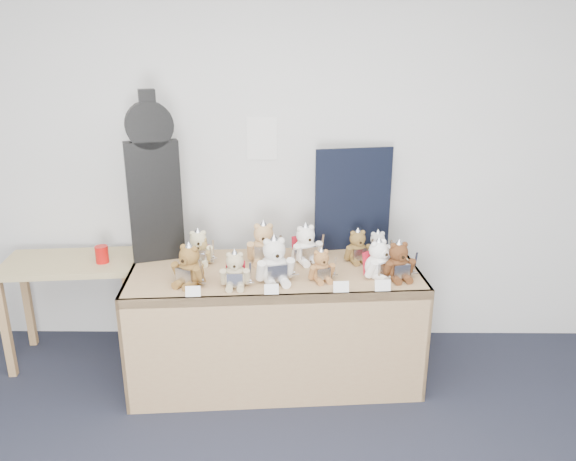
{
  "coord_description": "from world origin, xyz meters",
  "views": [
    {
      "loc": [
        0.18,
        -1.41,
        2.18
      ],
      "look_at": [
        0.16,
        1.83,
        1.07
      ],
      "focal_mm": 35.0,
      "sensor_mm": 36.0,
      "label": 1
    }
  ],
  "objects_px": {
    "teddy_front_far_left": "(189,267)",
    "teddy_back_right": "(358,247)",
    "teddy_front_far_right": "(379,261)",
    "teddy_front_right": "(321,267)",
    "teddy_back_centre_left": "(264,245)",
    "teddy_front_end": "(398,262)",
    "teddy_front_centre": "(275,262)",
    "teddy_back_centre_right": "(306,245)",
    "teddy_back_left": "(199,248)",
    "teddy_back_end": "(377,247)",
    "display_table": "(275,298)",
    "teddy_front_left": "(235,271)",
    "teddy_back_far_left": "(201,252)",
    "side_table": "(72,277)",
    "red_cup": "(102,254)",
    "guitar_case": "(153,180)"
  },
  "relations": [
    {
      "from": "red_cup",
      "to": "teddy_back_centre_right",
      "type": "distance_m",
      "value": 1.38
    },
    {
      "from": "side_table",
      "to": "teddy_back_far_left",
      "type": "height_order",
      "value": "teddy_back_far_left"
    },
    {
      "from": "teddy_front_right",
      "to": "teddy_back_centre_left",
      "type": "distance_m",
      "value": 0.47
    },
    {
      "from": "teddy_back_left",
      "to": "teddy_back_centre_right",
      "type": "height_order",
      "value": "teddy_back_centre_right"
    },
    {
      "from": "display_table",
      "to": "teddy_back_centre_left",
      "type": "relative_size",
      "value": 6.25
    },
    {
      "from": "teddy_back_left",
      "to": "teddy_front_left",
      "type": "bearing_deg",
      "value": -63.35
    },
    {
      "from": "teddy_back_left",
      "to": "display_table",
      "type": "bearing_deg",
      "value": -30.04
    },
    {
      "from": "teddy_front_far_right",
      "to": "teddy_front_right",
      "type": "bearing_deg",
      "value": 150.55
    },
    {
      "from": "teddy_front_centre",
      "to": "teddy_front_far_right",
      "type": "relative_size",
      "value": 1.16
    },
    {
      "from": "teddy_back_left",
      "to": "teddy_back_right",
      "type": "relative_size",
      "value": 1.04
    },
    {
      "from": "teddy_front_left",
      "to": "teddy_back_left",
      "type": "height_order",
      "value": "teddy_back_left"
    },
    {
      "from": "teddy_front_end",
      "to": "teddy_front_centre",
      "type": "bearing_deg",
      "value": 169.72
    },
    {
      "from": "teddy_front_end",
      "to": "teddy_back_centre_right",
      "type": "xyz_separation_m",
      "value": [
        -0.56,
        0.28,
        0.01
      ]
    },
    {
      "from": "display_table",
      "to": "teddy_front_far_left",
      "type": "height_order",
      "value": "teddy_front_far_left"
    },
    {
      "from": "teddy_front_far_right",
      "to": "teddy_back_end",
      "type": "distance_m",
      "value": 0.29
    },
    {
      "from": "teddy_front_centre",
      "to": "teddy_front_left",
      "type": "bearing_deg",
      "value": 179.89
    },
    {
      "from": "teddy_front_right",
      "to": "teddy_front_end",
      "type": "relative_size",
      "value": 0.83
    },
    {
      "from": "teddy_back_centre_left",
      "to": "teddy_back_right",
      "type": "relative_size",
      "value": 1.24
    },
    {
      "from": "teddy_front_far_right",
      "to": "teddy_back_end",
      "type": "height_order",
      "value": "teddy_front_far_right"
    },
    {
      "from": "teddy_back_left",
      "to": "teddy_back_centre_left",
      "type": "distance_m",
      "value": 0.43
    },
    {
      "from": "teddy_back_left",
      "to": "teddy_back_end",
      "type": "distance_m",
      "value": 1.19
    },
    {
      "from": "teddy_front_right",
      "to": "teddy_back_left",
      "type": "height_order",
      "value": "teddy_back_left"
    },
    {
      "from": "teddy_back_end",
      "to": "teddy_back_far_left",
      "type": "distance_m",
      "value": 1.17
    },
    {
      "from": "teddy_front_centre",
      "to": "teddy_back_end",
      "type": "distance_m",
      "value": 0.77
    },
    {
      "from": "teddy_front_left",
      "to": "teddy_back_far_left",
      "type": "bearing_deg",
      "value": 123.1
    },
    {
      "from": "teddy_front_far_right",
      "to": "teddy_back_centre_right",
      "type": "xyz_separation_m",
      "value": [
        -0.45,
        0.25,
        0.0
      ]
    },
    {
      "from": "teddy_front_end",
      "to": "side_table",
      "type": "bearing_deg",
      "value": 156.37
    },
    {
      "from": "guitar_case",
      "to": "teddy_back_far_left",
      "type": "distance_m",
      "value": 0.56
    },
    {
      "from": "side_table",
      "to": "red_cup",
      "type": "height_order",
      "value": "red_cup"
    },
    {
      "from": "display_table",
      "to": "teddy_front_left",
      "type": "distance_m",
      "value": 0.4
    },
    {
      "from": "teddy_front_far_left",
      "to": "teddy_front_far_right",
      "type": "distance_m",
      "value": 1.16
    },
    {
      "from": "red_cup",
      "to": "teddy_back_right",
      "type": "bearing_deg",
      "value": -1.08
    },
    {
      "from": "teddy_back_centre_left",
      "to": "teddy_front_left",
      "type": "bearing_deg",
      "value": -112.41
    },
    {
      "from": "teddy_front_end",
      "to": "teddy_back_far_left",
      "type": "bearing_deg",
      "value": 154.81
    },
    {
      "from": "guitar_case",
      "to": "teddy_front_centre",
      "type": "height_order",
      "value": "guitar_case"
    },
    {
      "from": "teddy_front_far_left",
      "to": "red_cup",
      "type": "bearing_deg",
      "value": 172.64
    },
    {
      "from": "teddy_back_centre_right",
      "to": "display_table",
      "type": "bearing_deg",
      "value": -155.06
    },
    {
      "from": "teddy_back_centre_left",
      "to": "teddy_back_end",
      "type": "distance_m",
      "value": 0.76
    },
    {
      "from": "side_table",
      "to": "teddy_front_far_left",
      "type": "xyz_separation_m",
      "value": [
        0.9,
        -0.45,
        0.27
      ]
    },
    {
      "from": "display_table",
      "to": "teddy_back_centre_right",
      "type": "height_order",
      "value": "teddy_back_centre_right"
    },
    {
      "from": "teddy_back_end",
      "to": "teddy_back_far_left",
      "type": "xyz_separation_m",
      "value": [
        -1.17,
        -0.07,
        -0.01
      ]
    },
    {
      "from": "teddy_front_far_left",
      "to": "teddy_back_right",
      "type": "relative_size",
      "value": 1.16
    },
    {
      "from": "display_table",
      "to": "teddy_front_right",
      "type": "xyz_separation_m",
      "value": [
        0.29,
        -0.09,
        0.26
      ]
    },
    {
      "from": "teddy_front_centre",
      "to": "teddy_front_right",
      "type": "xyz_separation_m",
      "value": [
        0.28,
        0.03,
        -0.04
      ]
    },
    {
      "from": "teddy_back_right",
      "to": "teddy_front_centre",
      "type": "bearing_deg",
      "value": -161.15
    },
    {
      "from": "side_table",
      "to": "teddy_front_left",
      "type": "height_order",
      "value": "teddy_front_left"
    },
    {
      "from": "teddy_front_far_left",
      "to": "teddy_back_left",
      "type": "height_order",
      "value": "teddy_front_far_left"
    },
    {
      "from": "side_table",
      "to": "teddy_front_left",
      "type": "bearing_deg",
      "value": -27.6
    },
    {
      "from": "teddy_back_far_left",
      "to": "teddy_back_right",
      "type": "bearing_deg",
      "value": 14.12
    },
    {
      "from": "guitar_case",
      "to": "teddy_front_end",
      "type": "height_order",
      "value": "guitar_case"
    }
  ]
}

